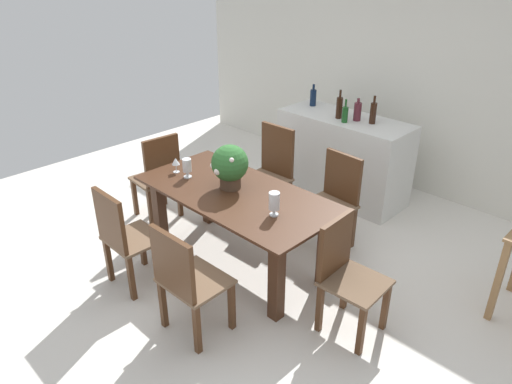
# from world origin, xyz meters

# --- Properties ---
(ground_plane) EXTENTS (7.04, 7.04, 0.00)m
(ground_plane) POSITION_xyz_m (0.00, 0.00, 0.00)
(ground_plane) COLOR silver
(back_wall) EXTENTS (6.40, 0.10, 2.60)m
(back_wall) POSITION_xyz_m (0.00, 2.60, 1.30)
(back_wall) COLOR silver
(back_wall) RESTS_ON ground
(dining_table) EXTENTS (1.85, 0.92, 0.75)m
(dining_table) POSITION_xyz_m (0.00, -0.07, 0.59)
(dining_table) COLOR #422616
(dining_table) RESTS_ON ground
(chair_foot_end) EXTENTS (0.45, 0.45, 0.92)m
(chair_foot_end) POSITION_xyz_m (1.19, -0.07, 0.51)
(chair_foot_end) COLOR #4C2D19
(chair_foot_end) RESTS_ON ground
(chair_far_left) EXTENTS (0.48, 0.44, 1.01)m
(chair_far_left) POSITION_xyz_m (-0.42, 0.85, 0.56)
(chair_far_left) COLOR #4C2D19
(chair_far_left) RESTS_ON ground
(chair_head_end) EXTENTS (0.46, 0.47, 0.97)m
(chair_head_end) POSITION_xyz_m (-1.19, -0.08, 0.54)
(chair_head_end) COLOR #4C2D19
(chair_head_end) RESTS_ON ground
(chair_near_right) EXTENTS (0.49, 0.43, 0.93)m
(chair_near_right) POSITION_xyz_m (0.42, -0.98, 0.52)
(chair_near_right) COLOR #4C2D19
(chair_near_right) RESTS_ON ground
(chair_near_left) EXTENTS (0.45, 0.42, 0.94)m
(chair_near_left) POSITION_xyz_m (-0.42, -0.98, 0.52)
(chair_near_left) COLOR #4C2D19
(chair_near_left) RESTS_ON ground
(chair_far_right) EXTENTS (0.48, 0.46, 0.94)m
(chair_far_right) POSITION_xyz_m (0.42, 0.85, 0.52)
(chair_far_right) COLOR #4C2D19
(chair_far_right) RESTS_ON ground
(flower_centerpiece) EXTENTS (0.33, 0.35, 0.40)m
(flower_centerpiece) POSITION_xyz_m (-0.10, -0.05, 0.97)
(flower_centerpiece) COLOR #4C3828
(flower_centerpiece) RESTS_ON dining_table
(crystal_vase_left) EXTENTS (0.09, 0.09, 0.20)m
(crystal_vase_left) POSITION_xyz_m (0.52, -0.14, 0.87)
(crystal_vase_left) COLOR silver
(crystal_vase_left) RESTS_ON dining_table
(crystal_vase_center_near) EXTENTS (0.08, 0.08, 0.19)m
(crystal_vase_center_near) POSITION_xyz_m (-0.54, -0.18, 0.86)
(crystal_vase_center_near) COLOR silver
(crystal_vase_center_near) RESTS_ON dining_table
(wine_glass) EXTENTS (0.08, 0.08, 0.15)m
(wine_glass) POSITION_xyz_m (-0.71, -0.18, 0.85)
(wine_glass) COLOR silver
(wine_glass) RESTS_ON dining_table
(kitchen_counter) EXTENTS (1.53, 0.62, 0.97)m
(kitchen_counter) POSITION_xyz_m (-0.14, 1.78, 0.48)
(kitchen_counter) COLOR silver
(kitchen_counter) RESTS_ON ground
(wine_bottle_clear) EXTENTS (0.07, 0.07, 0.32)m
(wine_bottle_clear) POSITION_xyz_m (-0.19, 1.70, 1.09)
(wine_bottle_clear) COLOR black
(wine_bottle_clear) RESTS_ON kitchen_counter
(wine_bottle_green) EXTENTS (0.08, 0.08, 0.26)m
(wine_bottle_green) POSITION_xyz_m (-0.70, 1.87, 1.07)
(wine_bottle_green) COLOR #0F1E38
(wine_bottle_green) RESTS_ON kitchen_counter
(wine_bottle_dark) EXTENTS (0.08, 0.08, 0.25)m
(wine_bottle_dark) POSITION_xyz_m (-0.00, 1.77, 1.07)
(wine_bottle_dark) COLOR #511E28
(wine_bottle_dark) RESTS_ON kitchen_counter
(wine_bottle_amber) EXTENTS (0.07, 0.07, 0.31)m
(wine_bottle_amber) POSITION_xyz_m (0.18, 1.80, 1.09)
(wine_bottle_amber) COLOR black
(wine_bottle_amber) RESTS_ON kitchen_counter
(wine_bottle_tall) EXTENTS (0.07, 0.07, 0.26)m
(wine_bottle_tall) POSITION_xyz_m (-0.06, 1.62, 1.06)
(wine_bottle_tall) COLOR #194C1E
(wine_bottle_tall) RESTS_ON kitchen_counter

